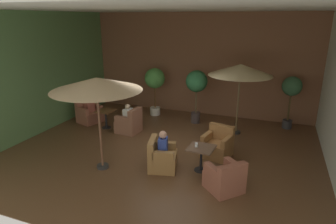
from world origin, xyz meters
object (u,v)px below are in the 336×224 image
patron_blue_shirt (128,113)px  patron_by_window (89,104)px  potted_tree_mid_right (197,85)px  iced_drink_cup (196,145)px  armchair_front_right_east (89,114)px  armchair_front_left_east (218,145)px  patio_umbrella_center_beige (240,70)px  cafe_table_front_left (201,153)px  patron_with_friend (163,144)px  potted_tree_mid_left (291,90)px  potted_tree_left_corner (155,82)px  cafe_table_front_right (106,115)px  armchair_front_left_south (162,158)px  armchair_front_left_north (225,179)px  patio_umbrella_tall_red (97,85)px  armchair_front_right_north (129,123)px

patron_blue_shirt → patron_by_window: size_ratio=0.88×
potted_tree_mid_right → patron_blue_shirt: potted_tree_mid_right is taller
potted_tree_mid_right → iced_drink_cup: (1.02, -3.58, -0.78)m
armchair_front_right_east → potted_tree_mid_right: (3.90, 1.39, 1.19)m
armchair_front_left_east → patio_umbrella_center_beige: 2.77m
cafe_table_front_left → patron_with_friend: patron_with_friend is taller
potted_tree_mid_left → armchair_front_right_east: bearing=-164.3°
potted_tree_left_corner → patron_with_friend: (2.02, -4.15, -0.70)m
patio_umbrella_center_beige → patron_blue_shirt: patio_umbrella_center_beige is taller
cafe_table_front_right → armchair_front_left_south: bearing=-34.5°
cafe_table_front_right → patron_blue_shirt: patron_blue_shirt is taller
armchair_front_left_north → armchair_front_left_east: bearing=106.9°
iced_drink_cup → patio_umbrella_tall_red: bearing=-161.8°
cafe_table_front_left → cafe_table_front_right: same height
armchair_front_left_south → iced_drink_cup: 1.01m
armchair_front_right_north → patio_umbrella_tall_red: 3.29m
armchair_front_right_north → patron_with_friend: 2.92m
armchair_front_left_north → cafe_table_front_right: bearing=152.1°
patron_with_friend → armchair_front_right_east: bearing=149.2°
potted_tree_mid_left → potted_tree_mid_right: (-3.32, -0.63, 0.07)m
armchair_front_right_east → patron_blue_shirt: (1.93, -0.41, 0.38)m
potted_tree_mid_right → patron_blue_shirt: (-1.97, -1.80, -0.81)m
patron_with_friend → iced_drink_cup: patron_with_friend is taller
potted_tree_mid_left → potted_tree_mid_right: bearing=-169.2°
patron_by_window → potted_tree_mid_left: bearing=15.9°
potted_tree_left_corner → iced_drink_cup: 4.91m
patron_with_friend → armchair_front_right_north: bearing=136.1°
potted_tree_left_corner → patron_by_window: size_ratio=2.85×
armchair_front_left_south → potted_tree_mid_left: (3.19, 4.46, 1.12)m
armchair_front_left_north → patio_umbrella_center_beige: size_ratio=0.43×
armchair_front_left_east → iced_drink_cup: armchair_front_left_east is taller
armchair_front_left_south → armchair_front_right_east: bearing=148.9°
armchair_front_left_south → armchair_front_right_north: armchair_front_right_north is taller
armchair_front_left_north → patio_umbrella_tall_red: bearing=-178.5°
cafe_table_front_left → patron_with_friend: (-0.98, -0.25, 0.20)m
potted_tree_left_corner → armchair_front_right_east: bearing=-139.8°
iced_drink_cup → patron_by_window: bearing=156.0°
cafe_table_front_right → patron_with_friend: bearing=-34.0°
armchair_front_right_north → patio_umbrella_tall_red: size_ratio=0.36×
armchair_front_left_east → potted_tree_mid_right: 3.11m
armchair_front_right_east → iced_drink_cup: 5.40m
armchair_front_right_north → patron_blue_shirt: size_ratio=1.47×
armchair_front_left_east → patio_umbrella_center_beige: bearing=82.8°
cafe_table_front_right → armchair_front_right_east: size_ratio=0.67×
potted_tree_mid_right → patron_with_friend: size_ratio=3.13×
potted_tree_left_corner → patron_with_friend: bearing=-64.1°
armchair_front_left_north → armchair_front_left_south: (-1.79, 0.46, 0.01)m
cafe_table_front_left → armchair_front_left_east: armchair_front_left_east is taller
potted_tree_left_corner → armchair_front_right_north: bearing=-91.9°
armchair_front_right_east → potted_tree_left_corner: size_ratio=0.51×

